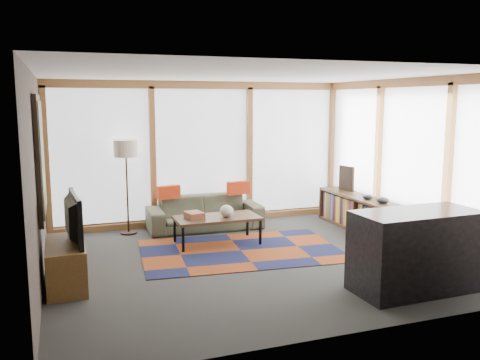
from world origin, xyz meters
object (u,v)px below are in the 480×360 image
object	(u,v)px
bar_counter	(416,251)
floor_lamp	(127,187)
bookshelf	(364,215)
television	(67,218)
tv_console	(66,265)
sofa	(205,213)
coffee_table	(217,230)

from	to	relation	value
bar_counter	floor_lamp	bearing A→B (deg)	125.73
bookshelf	television	xyz separation A→B (m)	(-4.87, -1.00, 0.54)
tv_console	bar_counter	xyz separation A→B (m)	(3.93, -1.54, 0.21)
tv_console	bookshelf	bearing A→B (deg)	11.91
sofa	floor_lamp	bearing A→B (deg)	175.74
floor_lamp	coffee_table	bearing A→B (deg)	-42.09
sofa	bookshelf	world-z (taller)	bookshelf
tv_console	floor_lamp	bearing A→B (deg)	65.46
coffee_table	television	distance (m)	2.59
sofa	floor_lamp	size ratio (longest dim) A/B	1.25
floor_lamp	tv_console	xyz separation A→B (m)	(-1.04, -2.28, -0.53)
sofa	tv_console	size ratio (longest dim) A/B	1.84
coffee_table	television	xyz separation A→B (m)	(-2.25, -1.13, 0.62)
bookshelf	coffee_table	bearing A→B (deg)	177.21
coffee_table	bookshelf	world-z (taller)	bookshelf
television	bar_counter	world-z (taller)	television
bookshelf	bar_counter	bearing A→B (deg)	-110.60
sofa	bar_counter	size ratio (longest dim) A/B	1.31
bookshelf	bar_counter	xyz separation A→B (m)	(-0.97, -2.58, 0.18)
tv_console	bar_counter	size ratio (longest dim) A/B	0.71
coffee_table	bookshelf	size ratio (longest dim) A/B	0.55
bar_counter	sofa	bearing A→B (deg)	111.66
coffee_table	bar_counter	bearing A→B (deg)	-58.67
sofa	bar_counter	xyz separation A→B (m)	(1.57, -3.69, 0.19)
bar_counter	television	bearing A→B (deg)	156.65
floor_lamp	tv_console	size ratio (longest dim) A/B	1.48
sofa	tv_console	xyz separation A→B (m)	(-2.36, -2.15, -0.02)
sofa	coffee_table	size ratio (longest dim) A/B	1.51
floor_lamp	bookshelf	distance (m)	4.09
coffee_table	bar_counter	xyz separation A→B (m)	(1.65, -2.71, 0.26)
floor_lamp	television	size ratio (longest dim) A/B	1.55
sofa	television	xyz separation A→B (m)	(-2.33, -2.12, 0.55)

